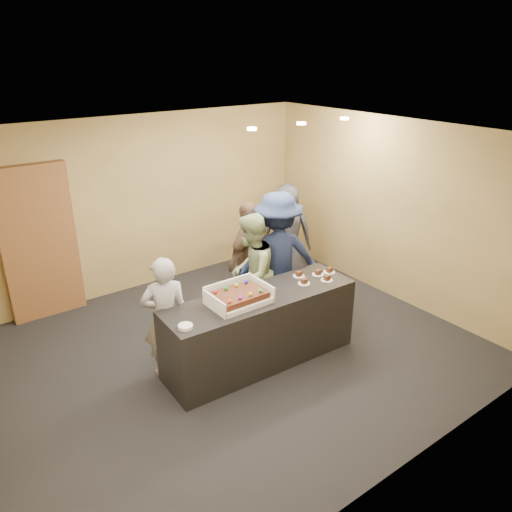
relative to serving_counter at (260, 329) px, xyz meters
name	(u,v)px	position (x,y,z in m)	size (l,w,h in m)	color
room	(222,256)	(-0.29, 0.36, 0.90)	(6.04, 6.00, 2.70)	black
serving_counter	(260,329)	(0.00, 0.00, 0.00)	(2.40, 0.70, 0.90)	black
storage_cabinet	(39,243)	(-1.74, 2.77, 0.64)	(0.99, 0.15, 2.19)	brown
cake_box	(238,298)	(-0.30, 0.03, 0.50)	(0.68, 0.47, 0.20)	white
sheet_cake	(239,295)	(-0.30, 0.00, 0.55)	(0.58, 0.40, 0.11)	#35160C
plate_stack	(186,327)	(-1.07, -0.13, 0.47)	(0.15, 0.15, 0.04)	white
slice_a	(304,282)	(0.62, -0.07, 0.47)	(0.15, 0.15, 0.07)	white
slice_b	(299,275)	(0.71, 0.13, 0.47)	(0.15, 0.15, 0.07)	white
slice_c	(327,279)	(0.91, -0.17, 0.47)	(0.15, 0.15, 0.07)	white
slice_d	(318,273)	(0.94, 0.02, 0.47)	(0.15, 0.15, 0.07)	white
slice_e	(329,271)	(1.11, -0.01, 0.47)	(0.15, 0.15, 0.07)	white
person_server_grey	(166,318)	(-1.01, 0.45, 0.29)	(0.54, 0.36, 1.49)	#99989D
person_sage_man	(251,274)	(0.36, 0.68, 0.37)	(0.80, 0.62, 1.65)	#91A273
person_navy_man	(278,257)	(0.86, 0.75, 0.47)	(1.19, 0.68, 1.84)	#1A2445
person_brown_extra	(250,257)	(0.71, 1.20, 0.36)	(0.95, 0.40, 1.63)	brown
person_dark_suit	(287,234)	(1.72, 1.59, 0.37)	(0.80, 0.52, 1.64)	#29292F
ceiling_spotlights	(301,123)	(1.31, 0.86, 2.22)	(1.72, 0.12, 0.03)	#FFEAC6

